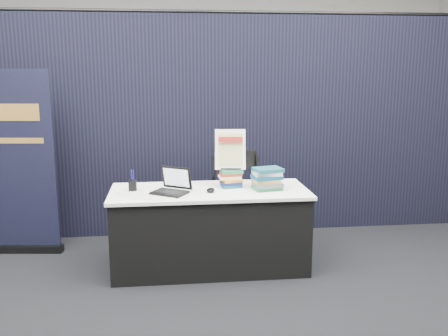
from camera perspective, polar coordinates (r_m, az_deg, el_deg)
floor at (r=4.29m, az=-0.97°, el=-14.07°), size 8.00×8.00×0.00m
wall_back at (r=7.86m, az=-3.93°, el=10.74°), size 8.00×0.02×3.50m
drape_partition at (r=5.50m, az=-2.65°, el=4.69°), size 6.00×0.08×2.40m
display_table at (r=4.66m, az=-1.66°, el=-6.97°), size 1.80×0.75×0.75m
laptop at (r=4.45m, az=-6.26°, el=-2.17°), size 0.36×0.37×0.23m
mouse at (r=4.47m, az=-1.54°, el=-2.54°), size 0.10×0.13×0.04m
brochure_left at (r=4.48m, az=-10.57°, el=-2.94°), size 0.30×0.25×0.00m
brochure_mid at (r=4.36m, az=-8.49°, el=-3.25°), size 0.37×0.30×0.00m
brochure_right at (r=4.38m, az=-5.74°, el=-3.12°), size 0.31×0.25×0.00m
pen_cup at (r=4.58m, az=-10.41°, el=-1.98°), size 0.09×0.09×0.10m
book_stack_tall at (r=4.64m, az=0.76°, el=-1.21°), size 0.22×0.18×0.16m
book_stack_short at (r=4.56m, az=4.94°, el=-1.23°), size 0.26×0.21×0.20m
info_sign at (r=4.62m, az=0.72°, el=2.08°), size 0.29×0.16×0.39m
pullup_banner at (r=5.33m, az=-22.42°, el=-0.61°), size 0.78×0.19×1.83m
stacking_chair at (r=4.92m, az=1.58°, el=-3.63°), size 0.54×0.54×1.02m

